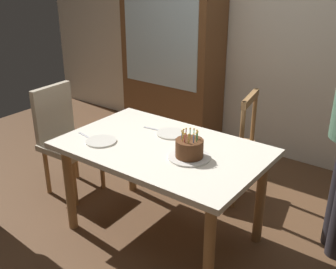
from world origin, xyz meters
TOP-DOWN VIEW (x-y plane):
  - ground at (0.00, 0.00)m, footprint 6.40×6.40m
  - back_wall at (0.00, 1.85)m, footprint 6.40×0.10m
  - dining_table at (0.00, 0.00)m, footprint 1.42×0.91m
  - birthday_cake at (0.25, -0.04)m, footprint 0.28×0.28m
  - plate_near_celebrant at (-0.39, -0.20)m, footprint 0.22×0.22m
  - plate_far_side at (-0.07, 0.20)m, footprint 0.22×0.22m
  - fork_near_celebrant at (-0.55, -0.20)m, footprint 0.18×0.05m
  - fork_far_side at (-0.23, 0.20)m, footprint 0.18×0.04m
  - chair_spindle_back at (0.10, 0.78)m, footprint 0.52×0.52m
  - chair_upholstered at (-1.10, 0.03)m, footprint 0.46×0.46m
  - china_cabinet at (-1.04, 1.56)m, footprint 1.10×0.45m

SIDE VIEW (x-z plane):
  - ground at x=0.00m, z-range 0.00..0.00m
  - chair_spindle_back at x=0.10m, z-range -0.02..0.93m
  - chair_upholstered at x=-1.10m, z-range 0.06..1.01m
  - dining_table at x=0.00m, z-range 0.27..1.01m
  - fork_near_celebrant at x=-0.55m, z-range 0.74..0.75m
  - fork_far_side at x=-0.23m, z-range 0.74..0.75m
  - plate_near_celebrant at x=-0.39m, z-range 0.74..0.75m
  - plate_far_side at x=-0.07m, z-range 0.74..0.75m
  - birthday_cake at x=0.25m, z-range 0.70..0.90m
  - china_cabinet at x=-1.04m, z-range 0.00..1.90m
  - back_wall at x=0.00m, z-range 0.00..2.60m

